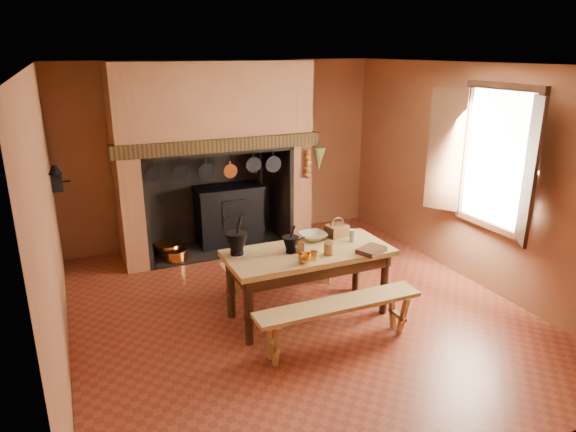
% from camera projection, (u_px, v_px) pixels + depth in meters
% --- Properties ---
extents(floor, '(5.50, 5.50, 0.00)m').
position_uv_depth(floor, '(296.00, 310.00, 6.09)').
color(floor, maroon).
rests_on(floor, ground).
extents(ceiling, '(5.50, 5.50, 0.00)m').
position_uv_depth(ceiling, '(298.00, 64.00, 5.22)').
color(ceiling, silver).
rests_on(ceiling, back_wall).
extents(back_wall, '(5.00, 0.02, 2.80)m').
position_uv_depth(back_wall, '(224.00, 153.00, 8.05)').
color(back_wall, '#955E3B').
rests_on(back_wall, floor).
extents(wall_left, '(0.02, 5.50, 2.80)m').
position_uv_depth(wall_left, '(49.00, 227.00, 4.70)').
color(wall_left, '#955E3B').
rests_on(wall_left, floor).
extents(wall_right, '(0.02, 5.50, 2.80)m').
position_uv_depth(wall_right, '(473.00, 175.00, 6.61)').
color(wall_right, '#955E3B').
rests_on(wall_right, floor).
extents(wall_front, '(5.00, 0.02, 2.80)m').
position_uv_depth(wall_front, '(477.00, 305.00, 3.26)').
color(wall_front, '#955E3B').
rests_on(wall_front, floor).
extents(chimney_breast, '(2.95, 0.96, 2.80)m').
position_uv_depth(chimney_breast, '(212.00, 132.00, 7.42)').
color(chimney_breast, '#955E3B').
rests_on(chimney_breast, floor).
extents(iron_range, '(1.12, 0.55, 1.60)m').
position_uv_depth(iron_range, '(229.00, 214.00, 8.05)').
color(iron_range, black).
rests_on(iron_range, floor).
extents(hearth_pans, '(0.51, 0.62, 0.20)m').
position_uv_depth(hearth_pans, '(170.00, 252.00, 7.59)').
color(hearth_pans, '#C57B2D').
rests_on(hearth_pans, floor).
extents(hanging_pans, '(1.92, 0.29, 0.27)m').
position_uv_depth(hanging_pans, '(220.00, 169.00, 7.11)').
color(hanging_pans, black).
rests_on(hanging_pans, chimney_breast).
extents(onion_string, '(0.12, 0.10, 0.46)m').
position_uv_depth(onion_string, '(308.00, 164.00, 7.62)').
color(onion_string, '#98491C').
rests_on(onion_string, chimney_breast).
extents(herb_bunch, '(0.20, 0.20, 0.35)m').
position_uv_depth(herb_bunch, '(319.00, 159.00, 7.67)').
color(herb_bunch, '#5E6630').
rests_on(herb_bunch, chimney_breast).
extents(window, '(0.39, 1.75, 1.76)m').
position_uv_depth(window, '(490.00, 159.00, 6.11)').
color(window, white).
rests_on(window, wall_right).
extents(wall_coffee_mill, '(0.23, 0.16, 0.31)m').
position_uv_depth(wall_coffee_mill, '(56.00, 177.00, 6.04)').
color(wall_coffee_mill, black).
rests_on(wall_coffee_mill, wall_left).
extents(work_table, '(1.86, 0.83, 0.81)m').
position_uv_depth(work_table, '(308.00, 261.00, 5.77)').
color(work_table, '#A4864B').
rests_on(work_table, floor).
extents(bench_front, '(1.80, 0.31, 0.51)m').
position_uv_depth(bench_front, '(339.00, 313.00, 5.24)').
color(bench_front, '#A4864B').
rests_on(bench_front, floor).
extents(bench_back, '(1.60, 0.28, 0.45)m').
position_uv_depth(bench_back, '(283.00, 265.00, 6.51)').
color(bench_back, '#A4864B').
rests_on(bench_back, floor).
extents(mortar_large, '(0.25, 0.25, 0.42)m').
position_uv_depth(mortar_large, '(237.00, 242.00, 5.58)').
color(mortar_large, black).
rests_on(mortar_large, work_table).
extents(mortar_small, '(0.19, 0.19, 0.31)m').
position_uv_depth(mortar_small, '(291.00, 244.00, 5.64)').
color(mortar_small, black).
rests_on(mortar_small, work_table).
extents(coffee_grinder, '(0.15, 0.12, 0.17)m').
position_uv_depth(coffee_grinder, '(298.00, 246.00, 5.67)').
color(coffee_grinder, '#321A10').
rests_on(coffee_grinder, work_table).
extents(brass_mug_a, '(0.11, 0.11, 0.09)m').
position_uv_depth(brass_mug_a, '(314.00, 256.00, 5.46)').
color(brass_mug_a, '#C57B2D').
rests_on(brass_mug_a, work_table).
extents(brass_mug_b, '(0.10, 0.10, 0.10)m').
position_uv_depth(brass_mug_b, '(296.00, 244.00, 5.80)').
color(brass_mug_b, '#C57B2D').
rests_on(brass_mug_b, work_table).
extents(mixing_bowl, '(0.33, 0.33, 0.08)m').
position_uv_depth(mixing_bowl, '(313.00, 236.00, 6.06)').
color(mixing_bowl, '#B4B08A').
rests_on(mixing_bowl, work_table).
extents(stoneware_crock, '(0.13, 0.13, 0.13)m').
position_uv_depth(stoneware_crock, '(328.00, 249.00, 5.59)').
color(stoneware_crock, brown).
rests_on(stoneware_crock, work_table).
extents(glass_jar, '(0.09, 0.09, 0.14)m').
position_uv_depth(glass_jar, '(352.00, 236.00, 5.98)').
color(glass_jar, beige).
rests_on(glass_jar, work_table).
extents(wicker_basket, '(0.28, 0.23, 0.24)m').
position_uv_depth(wicker_basket, '(337.00, 230.00, 6.15)').
color(wicker_basket, '#543919').
rests_on(wicker_basket, work_table).
extents(wooden_tray, '(0.37, 0.33, 0.05)m').
position_uv_depth(wooden_tray, '(371.00, 250.00, 5.67)').
color(wooden_tray, '#321A10').
rests_on(wooden_tray, work_table).
extents(brass_cup, '(0.16, 0.16, 0.11)m').
position_uv_depth(brass_cup, '(305.00, 258.00, 5.37)').
color(brass_cup, '#C57B2D').
rests_on(brass_cup, work_table).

